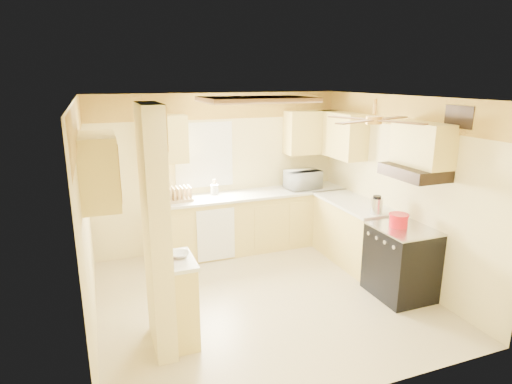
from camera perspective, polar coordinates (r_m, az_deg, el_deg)
name	(u,v)px	position (r m, az deg, el deg)	size (l,w,h in m)	color
floor	(263,297)	(5.64, 0.91, -13.86)	(4.00, 4.00, 0.00)	tan
ceiling	(264,98)	(4.95, 1.03, 12.44)	(4.00, 4.00, 0.00)	white
wall_back	(220,172)	(6.90, -4.88, 2.62)	(4.00, 4.00, 0.00)	beige
wall_front	(350,267)	(3.57, 12.48, -9.69)	(4.00, 4.00, 0.00)	beige
wall_left	(86,223)	(4.82, -21.77, -3.87)	(3.80, 3.80, 0.00)	beige
wall_right	(399,189)	(6.16, 18.54, 0.37)	(3.80, 3.80, 0.00)	beige
wallpaper_border	(218,106)	(6.74, -5.03, 11.35)	(4.00, 0.02, 0.40)	yellow
partition_column	(156,233)	(4.32, -13.17, -5.29)	(0.20, 0.70, 2.50)	beige
partition_ledge	(182,302)	(4.68, -9.83, -14.23)	(0.25, 0.55, 0.90)	#EFD173
ledge_top	(180,260)	(4.48, -10.10, -8.97)	(0.28, 0.58, 0.04)	silver
lower_cabinets_back	(255,222)	(6.99, -0.10, -3.97)	(3.00, 0.60, 0.90)	#EFD173
lower_cabinets_right	(352,233)	(6.67, 12.73, -5.29)	(0.60, 1.40, 0.90)	#EFD173
countertop_back	(255,194)	(6.84, -0.08, -0.27)	(3.04, 0.64, 0.04)	silver
countertop_right	(354,203)	(6.52, 12.89, -1.43)	(0.64, 1.44, 0.04)	silver
dishwasher_panel	(216,235)	(6.50, -5.35, -5.71)	(0.58, 0.02, 0.80)	white
window	(204,155)	(6.77, -6.95, 4.91)	(0.92, 0.02, 1.02)	white
upper_cab_back_left	(166,139)	(6.45, -11.90, 6.91)	(0.60, 0.35, 0.70)	#EFD173
upper_cab_back_right	(312,132)	(7.21, 7.44, 7.92)	(0.90, 0.35, 0.70)	#EFD173
upper_cab_right	(341,135)	(6.94, 11.31, 7.49)	(0.35, 1.00, 0.70)	#EFD173
upper_cab_left_wall	(98,170)	(4.42, -20.27, 2.72)	(0.35, 0.75, 0.70)	#EFD173
upper_cab_over_stove	(422,144)	(5.50, 21.31, 5.92)	(0.35, 0.76, 0.52)	#EFD173
stove	(401,262)	(5.80, 18.75, -8.78)	(0.68, 0.77, 0.92)	black
range_hood	(414,172)	(5.50, 20.32, 2.51)	(0.50, 0.76, 0.14)	black
poster_menu	(164,172)	(4.17, -12.13, 2.63)	(0.02, 0.42, 0.57)	black
poster_nashville	(168,236)	(4.35, -11.67, -5.76)	(0.02, 0.42, 0.57)	black
ceiling_light_panel	(256,100)	(5.45, 0.03, 12.20)	(1.35, 0.95, 0.06)	brown
ceiling_fan	(374,119)	(4.83, 15.45, 9.30)	(1.15, 1.15, 0.26)	gold
vent_grate	(459,117)	(5.32, 25.44, 9.04)	(0.02, 0.40, 0.25)	black
microwave	(303,179)	(7.12, 6.27, 1.68)	(0.55, 0.37, 0.31)	white
bowl	(180,255)	(4.50, -10.11, -8.23)	(0.19, 0.19, 0.05)	white
dutch_oven	(399,220)	(5.64, 18.48, -3.58)	(0.25, 0.25, 0.16)	red
kettle	(377,205)	(5.99, 15.78, -1.72)	(0.16, 0.16, 0.25)	silver
dish_rack	(179,196)	(6.48, -10.18, -0.51)	(0.39, 0.30, 0.21)	tan
utensil_crock	(214,189)	(6.76, -5.56, 0.35)	(0.12, 0.12, 0.24)	white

